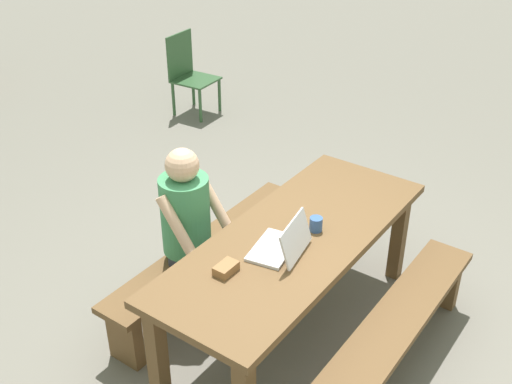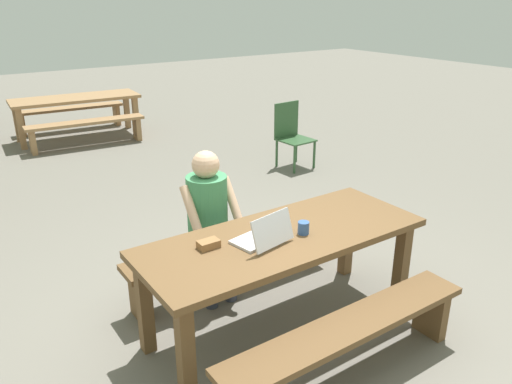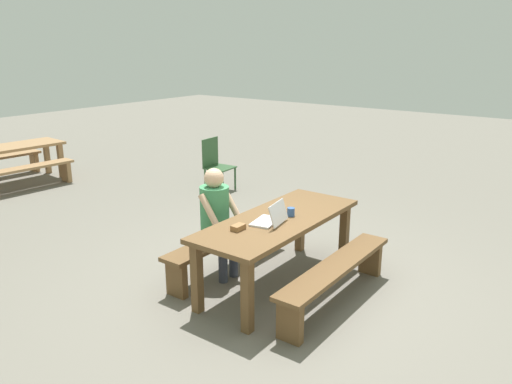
{
  "view_description": "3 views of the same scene",
  "coord_description": "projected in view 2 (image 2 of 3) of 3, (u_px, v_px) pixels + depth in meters",
  "views": [
    {
      "loc": [
        -2.69,
        -1.64,
        2.93
      ],
      "look_at": [
        -0.06,
        0.25,
        1.01
      ],
      "focal_mm": 43.87,
      "sensor_mm": 36.0,
      "label": 1
    },
    {
      "loc": [
        -1.95,
        -2.52,
        2.33
      ],
      "look_at": [
        -0.06,
        0.25,
        1.01
      ],
      "focal_mm": 35.38,
      "sensor_mm": 36.0,
      "label": 2
    },
    {
      "loc": [
        -4.1,
        -2.73,
        2.51
      ],
      "look_at": [
        -0.06,
        0.25,
        1.01
      ],
      "focal_mm": 35.05,
      "sensor_mm": 36.0,
      "label": 3
    }
  ],
  "objects": [
    {
      "name": "bench_far",
      "position": [
        232.0,
        251.0,
        4.22
      ],
      "size": [
        1.87,
        0.3,
        0.43
      ],
      "color": "brown",
      "rests_on": "ground"
    },
    {
      "name": "coffee_mug",
      "position": [
        303.0,
        228.0,
        3.52
      ],
      "size": [
        0.08,
        0.08,
        0.09
      ],
      "color": "#335693",
      "rests_on": "picnic_table_front"
    },
    {
      "name": "small_pouch",
      "position": [
        209.0,
        244.0,
        3.33
      ],
      "size": [
        0.14,
        0.09,
        0.05
      ],
      "color": "olive",
      "rests_on": "picnic_table_front"
    },
    {
      "name": "laptop",
      "position": [
        264.0,
        235.0,
        3.39
      ],
      "size": [
        0.4,
        0.34,
        0.23
      ],
      "rotation": [
        0.0,
        0.0,
        3.33
      ],
      "color": "silver",
      "rests_on": "picnic_table_front"
    },
    {
      "name": "ground_plane",
      "position": [
        281.0,
        325.0,
        3.81
      ],
      "size": [
        30.0,
        30.0,
        0.0
      ],
      "primitive_type": "plane",
      "color": "slate"
    },
    {
      "name": "picnic_table_front",
      "position": [
        283.0,
        248.0,
        3.57
      ],
      "size": [
        2.08,
        0.81,
        0.76
      ],
      "color": "brown",
      "rests_on": "ground"
    },
    {
      "name": "bench_near",
      "position": [
        348.0,
        337.0,
        3.16
      ],
      "size": [
        1.87,
        0.3,
        0.43
      ],
      "color": "brown",
      "rests_on": "ground"
    },
    {
      "name": "bench_rear_south",
      "position": [
        86.0,
        127.0,
        8.17
      ],
      "size": [
        1.88,
        0.44,
        0.42
      ],
      "rotation": [
        0.0,
        0.0,
        -0.07
      ],
      "color": "#9E754C",
      "rests_on": "ground"
    },
    {
      "name": "picnic_table_rear",
      "position": [
        76.0,
        103.0,
        8.57
      ],
      "size": [
        2.12,
        0.9,
        0.71
      ],
      "rotation": [
        0.0,
        0.0,
        -0.07
      ],
      "color": "#9E754C",
      "rests_on": "ground"
    },
    {
      "name": "person_seated",
      "position": [
        210.0,
        215.0,
        3.94
      ],
      "size": [
        0.43,
        0.42,
        1.24
      ],
      "color": "#333847",
      "rests_on": "ground"
    },
    {
      "name": "bench_rear_north",
      "position": [
        70.0,
        112.0,
        9.18
      ],
      "size": [
        1.88,
        0.44,
        0.42
      ],
      "rotation": [
        0.0,
        0.0,
        -0.07
      ],
      "color": "#9E754C",
      "rests_on": "ground"
    },
    {
      "name": "plastic_chair",
      "position": [
        292.0,
        134.0,
        7.18
      ],
      "size": [
        0.47,
        0.47,
        0.91
      ],
      "rotation": [
        0.0,
        0.0,
        0.07
      ],
      "color": "#335933",
      "rests_on": "ground"
    }
  ]
}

